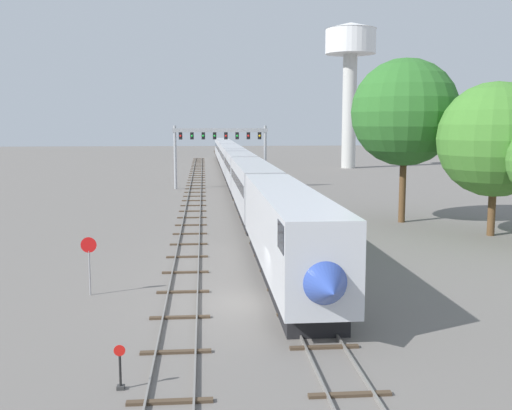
% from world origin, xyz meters
% --- Properties ---
extents(ground_plane, '(400.00, 400.00, 0.00)m').
position_xyz_m(ground_plane, '(0.00, 0.00, 0.00)').
color(ground_plane, slate).
extents(track_main, '(2.60, 200.00, 0.16)m').
position_xyz_m(track_main, '(2.00, 60.00, 0.07)').
color(track_main, slate).
rests_on(track_main, ground).
extents(track_near, '(2.60, 160.00, 0.16)m').
position_xyz_m(track_near, '(-3.50, 40.00, 0.07)').
color(track_near, slate).
rests_on(track_near, ground).
extents(passenger_train, '(3.04, 131.88, 4.80)m').
position_xyz_m(passenger_train, '(2.00, 59.73, 2.61)').
color(passenger_train, silver).
rests_on(passenger_train, ground).
extents(signal_gantry, '(12.10, 0.49, 8.06)m').
position_xyz_m(signal_gantry, '(-0.25, 50.38, 5.99)').
color(signal_gantry, '#999BA0').
rests_on(signal_gantry, ground).
extents(water_tower, '(9.40, 9.40, 26.64)m').
position_xyz_m(water_tower, '(24.71, 84.72, 20.82)').
color(water_tower, beige).
rests_on(water_tower, ground).
extents(switch_stand, '(0.36, 0.24, 1.46)m').
position_xyz_m(switch_stand, '(-5.10, -8.89, 0.52)').
color(switch_stand, black).
rests_on(switch_stand, ground).
extents(stop_sign, '(0.76, 0.08, 2.88)m').
position_xyz_m(stop_sign, '(-8.00, 1.99, 1.87)').
color(stop_sign, gray).
rests_on(stop_sign, ground).
extents(trackside_tree_mid, '(8.45, 8.45, 11.38)m').
position_xyz_m(trackside_tree_mid, '(18.96, 15.63, 7.15)').
color(trackside_tree_mid, brown).
rests_on(trackside_tree_mid, ground).
extents(trackside_tree_right, '(8.91, 8.91, 13.70)m').
position_xyz_m(trackside_tree_right, '(14.32, 22.26, 9.23)').
color(trackside_tree_right, brown).
rests_on(trackside_tree_right, ground).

